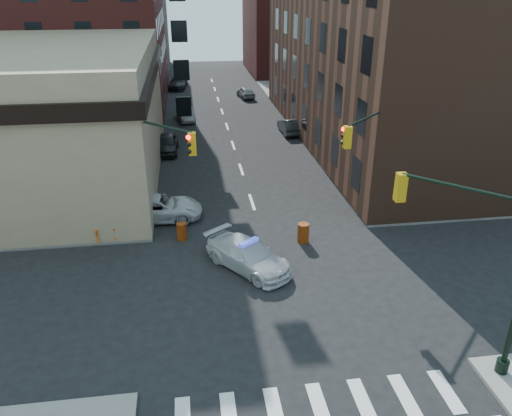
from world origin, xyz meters
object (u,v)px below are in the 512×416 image
object	(u,v)px
parked_car_wnear	(167,144)
parked_car_enear	(289,126)
barrel_road	(303,233)
barricade_nw_a	(106,233)
barrel_bank	(182,231)
parked_car_wfar	(186,114)
pedestrian_b	(70,218)
pedestrian_a	(142,220)
pickup	(157,208)
police_car	(248,255)

from	to	relation	value
parked_car_wnear	parked_car_enear	size ratio (longest dim) A/B	1.06
barrel_road	barricade_nw_a	xyz separation A→B (m)	(-10.47, 1.40, 0.06)
barrel_bank	parked_car_wnear	bearing A→B (deg)	94.03
parked_car_wfar	pedestrian_b	xyz separation A→B (m)	(-6.56, -23.95, 0.42)
pedestrian_a	pedestrian_b	size ratio (longest dim) A/B	1.05
parked_car_wnear	barricade_nw_a	bearing A→B (deg)	-98.66
pickup	barrel_road	size ratio (longest dim) A/B	4.84
police_car	barricade_nw_a	size ratio (longest dim) A/B	4.06
pedestrian_a	pickup	bearing A→B (deg)	69.77
police_car	parked_car_enear	distance (m)	23.65
police_car	parked_car_enear	xyz separation A→B (m)	(6.64, 22.70, -0.04)
barrel_road	barrel_bank	xyz separation A→B (m)	(-6.45, 1.21, -0.06)
police_car	barricade_nw_a	distance (m)	8.06
police_car	pickup	bearing A→B (deg)	89.94
parked_car_wnear	barrel_road	distance (m)	18.12
pedestrian_b	barricade_nw_a	distance (m)	2.28
barrel_bank	barricade_nw_a	distance (m)	4.02
barrel_road	barricade_nw_a	world-z (taller)	barrel_road
pickup	pedestrian_a	bearing A→B (deg)	164.74
parked_car_wnear	barrel_bank	distance (m)	15.31
barricade_nw_a	pedestrian_b	bearing A→B (deg)	143.94
pickup	parked_car_wnear	distance (m)	12.54
pedestrian_b	barrel_road	bearing A→B (deg)	1.87
pickup	barrel_bank	world-z (taller)	pickup
police_car	pickup	xyz separation A→B (m)	(-4.57, 6.16, 0.03)
police_car	barricade_nw_a	xyz separation A→B (m)	(-7.21, 3.62, -0.10)
police_car	barrel_road	xyz separation A→B (m)	(3.26, 2.22, -0.16)
barricade_nw_a	parked_car_wnear	bearing A→B (deg)	70.59
parked_car_enear	barrel_road	xyz separation A→B (m)	(-3.38, -20.48, -0.13)
police_car	barrel_bank	distance (m)	4.69
parked_car_wnear	barrel_road	xyz separation A→B (m)	(7.53, -16.48, -0.19)
police_car	parked_car_wnear	world-z (taller)	parked_car_wnear
parked_car_wfar	pedestrian_b	distance (m)	24.83
parked_car_enear	barrel_bank	size ratio (longest dim) A/B	4.18
barricade_nw_a	barrel_road	bearing A→B (deg)	-15.98
pickup	barricade_nw_a	xyz separation A→B (m)	(-2.64, -2.55, -0.13)
police_car	barrel_bank	xyz separation A→B (m)	(-3.19, 3.43, -0.22)
parked_car_wfar	pedestrian_a	distance (m)	24.91
parked_car_wnear	barrel_bank	xyz separation A→B (m)	(1.08, -15.27, -0.25)
police_car	pedestrian_a	xyz separation A→B (m)	(-5.27, 3.83, 0.43)
parked_car_wnear	pedestrian_b	size ratio (longest dim) A/B	2.30
pedestrian_a	barricade_nw_a	distance (m)	2.02
pedestrian_b	barrel_bank	xyz separation A→B (m)	(5.99, -1.22, -0.60)
pedestrian_a	barrel_bank	xyz separation A→B (m)	(2.08, -0.40, -0.65)
pickup	parked_car_wnear	world-z (taller)	parked_car_wnear
parked_car_wfar	parked_car_enear	bearing A→B (deg)	-40.18
pickup	pedestrian_a	size ratio (longest dim) A/B	2.65
pickup	barrel_road	xyz separation A→B (m)	(7.83, -3.95, -0.19)
pedestrian_a	barrel_road	bearing A→B (deg)	-14.23
police_car	barrel_road	size ratio (longest dim) A/B	4.47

